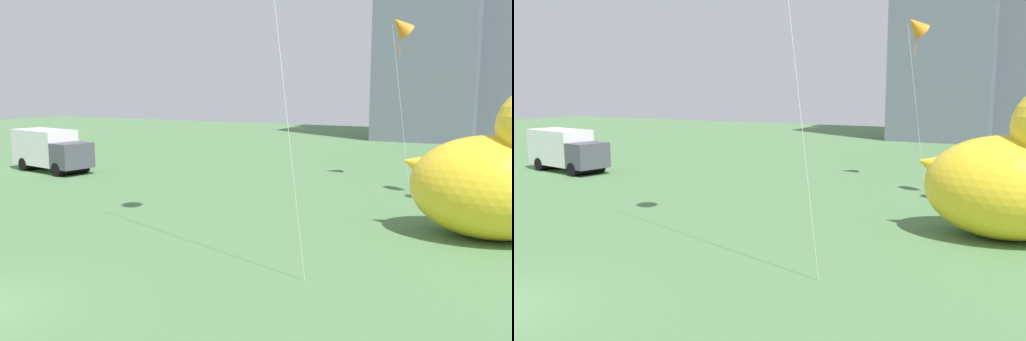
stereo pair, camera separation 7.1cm
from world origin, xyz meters
The scene contains 3 objects.
giant_inflatable_duck centered at (11.92, 14.05, 2.50)m, with size 7.08×4.55×5.87m.
box_truck centered at (-16.73, 18.60, 1.45)m, with size 6.73×3.44×2.85m.
kite_orange centered at (5.51, 24.74, 9.32)m, with size 1.89×1.86×10.12m.
Camera 1 is at (13.23, -8.75, 5.87)m, focal length 39.04 mm.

